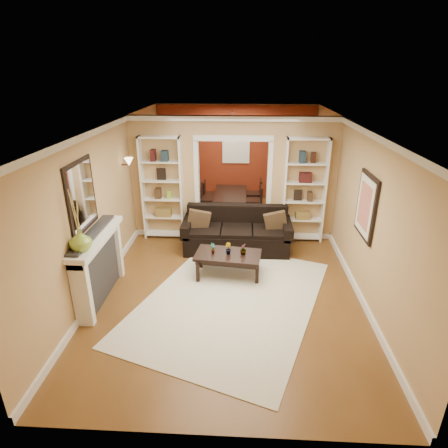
# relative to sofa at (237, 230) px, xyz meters

# --- Properties ---
(floor) EXTENTS (8.00, 8.00, 0.00)m
(floor) POSITION_rel_sofa_xyz_m (-0.11, -0.45, -0.44)
(floor) COLOR brown
(floor) RESTS_ON ground
(ceiling) EXTENTS (8.00, 8.00, 0.00)m
(ceiling) POSITION_rel_sofa_xyz_m (-0.11, -0.45, 2.26)
(ceiling) COLOR white
(ceiling) RESTS_ON ground
(wall_back) EXTENTS (8.00, 0.00, 8.00)m
(wall_back) POSITION_rel_sofa_xyz_m (-0.11, 3.55, 0.91)
(wall_back) COLOR tan
(wall_back) RESTS_ON ground
(wall_front) EXTENTS (8.00, 0.00, 8.00)m
(wall_front) POSITION_rel_sofa_xyz_m (-0.11, -4.45, 0.91)
(wall_front) COLOR tan
(wall_front) RESTS_ON ground
(wall_left) EXTENTS (0.00, 8.00, 8.00)m
(wall_left) POSITION_rel_sofa_xyz_m (-2.36, -0.45, 0.91)
(wall_left) COLOR tan
(wall_left) RESTS_ON ground
(wall_right) EXTENTS (0.00, 8.00, 8.00)m
(wall_right) POSITION_rel_sofa_xyz_m (2.14, -0.45, 0.91)
(wall_right) COLOR tan
(wall_right) RESTS_ON ground
(partition_wall) EXTENTS (4.50, 0.15, 2.70)m
(partition_wall) POSITION_rel_sofa_xyz_m (-0.11, 0.75, 0.91)
(partition_wall) COLOR tan
(partition_wall) RESTS_ON floor
(red_back_panel) EXTENTS (4.44, 0.04, 2.64)m
(red_back_panel) POSITION_rel_sofa_xyz_m (-0.11, 3.52, 0.88)
(red_back_panel) COLOR maroon
(red_back_panel) RESTS_ON floor
(dining_window) EXTENTS (0.78, 0.03, 0.98)m
(dining_window) POSITION_rel_sofa_xyz_m (-0.11, 3.48, 1.11)
(dining_window) COLOR #8CA5CC
(dining_window) RESTS_ON wall_back
(area_rug) EXTENTS (3.76, 4.39, 0.01)m
(area_rug) POSITION_rel_sofa_xyz_m (-0.06, -1.92, -0.44)
(area_rug) COLOR silver
(area_rug) RESTS_ON floor
(sofa) EXTENTS (2.27, 0.98, 0.89)m
(sofa) POSITION_rel_sofa_xyz_m (0.00, 0.00, 0.00)
(sofa) COLOR black
(sofa) RESTS_ON floor
(pillow_left) EXTENTS (0.47, 0.19, 0.46)m
(pillow_left) POSITION_rel_sofa_xyz_m (-0.81, -0.02, 0.22)
(pillow_left) COLOR #503A22
(pillow_left) RESTS_ON sofa
(pillow_right) EXTENTS (0.45, 0.16, 0.45)m
(pillow_right) POSITION_rel_sofa_xyz_m (0.81, -0.02, 0.21)
(pillow_right) COLOR #503A22
(pillow_right) RESTS_ON sofa
(coffee_table) EXTENTS (1.26, 0.78, 0.45)m
(coffee_table) POSITION_rel_sofa_xyz_m (-0.14, -1.11, -0.22)
(coffee_table) COLOR black
(coffee_table) RESTS_ON floor
(plant_left) EXTENTS (0.12, 0.13, 0.21)m
(plant_left) POSITION_rel_sofa_xyz_m (-0.41, -1.11, 0.11)
(plant_left) COLOR #336626
(plant_left) RESTS_ON coffee_table
(plant_center) EXTENTS (0.15, 0.15, 0.22)m
(plant_center) POSITION_rel_sofa_xyz_m (-0.14, -1.11, 0.12)
(plant_center) COLOR #336626
(plant_center) RESTS_ON coffee_table
(plant_right) EXTENTS (0.12, 0.12, 0.20)m
(plant_right) POSITION_rel_sofa_xyz_m (0.14, -1.11, 0.11)
(plant_right) COLOR #336626
(plant_right) RESTS_ON coffee_table
(bookshelf_left) EXTENTS (0.90, 0.30, 2.30)m
(bookshelf_left) POSITION_rel_sofa_xyz_m (-1.66, 0.58, 0.71)
(bookshelf_left) COLOR white
(bookshelf_left) RESTS_ON floor
(bookshelf_right) EXTENTS (0.90, 0.30, 2.30)m
(bookshelf_right) POSITION_rel_sofa_xyz_m (1.44, 0.58, 0.71)
(bookshelf_right) COLOR white
(bookshelf_right) RESTS_ON floor
(fireplace) EXTENTS (0.32, 1.70, 1.16)m
(fireplace) POSITION_rel_sofa_xyz_m (-2.20, -1.95, 0.14)
(fireplace) COLOR white
(fireplace) RESTS_ON floor
(vase) EXTENTS (0.36, 0.36, 0.33)m
(vase) POSITION_rel_sofa_xyz_m (-2.20, -2.50, 0.88)
(vase) COLOR #86AD37
(vase) RESTS_ON fireplace
(mirror) EXTENTS (0.03, 0.95, 1.10)m
(mirror) POSITION_rel_sofa_xyz_m (-2.34, -1.95, 1.36)
(mirror) COLOR silver
(mirror) RESTS_ON wall_left
(wall_sconce) EXTENTS (0.18, 0.18, 0.22)m
(wall_sconce) POSITION_rel_sofa_xyz_m (-2.26, 0.10, 1.39)
(wall_sconce) COLOR #FFE0A5
(wall_sconce) RESTS_ON wall_left
(framed_art) EXTENTS (0.04, 0.85, 1.05)m
(framed_art) POSITION_rel_sofa_xyz_m (2.10, -1.45, 1.11)
(framed_art) COLOR black
(framed_art) RESTS_ON wall_right
(dining_table) EXTENTS (1.53, 0.85, 0.54)m
(dining_table) POSITION_rel_sofa_xyz_m (-0.19, 2.28, -0.18)
(dining_table) COLOR black
(dining_table) RESTS_ON floor
(dining_chair_nw) EXTENTS (0.55, 0.55, 0.90)m
(dining_chair_nw) POSITION_rel_sofa_xyz_m (-0.74, 1.98, 0.01)
(dining_chair_nw) COLOR black
(dining_chair_nw) RESTS_ON floor
(dining_chair_ne) EXTENTS (0.50, 0.50, 0.84)m
(dining_chair_ne) POSITION_rel_sofa_xyz_m (0.36, 1.98, -0.02)
(dining_chair_ne) COLOR black
(dining_chair_ne) RESTS_ON floor
(dining_chair_sw) EXTENTS (0.51, 0.51, 0.78)m
(dining_chair_sw) POSITION_rel_sofa_xyz_m (-0.74, 2.58, -0.05)
(dining_chair_sw) COLOR black
(dining_chair_sw) RESTS_ON floor
(dining_chair_se) EXTENTS (0.43, 0.43, 0.85)m
(dining_chair_se) POSITION_rel_sofa_xyz_m (0.36, 2.58, -0.02)
(dining_chair_se) COLOR black
(dining_chair_se) RESTS_ON floor
(chandelier) EXTENTS (0.50, 0.50, 0.30)m
(chandelier) POSITION_rel_sofa_xyz_m (-0.11, 2.25, 1.58)
(chandelier) COLOR #3B221B
(chandelier) RESTS_ON ceiling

